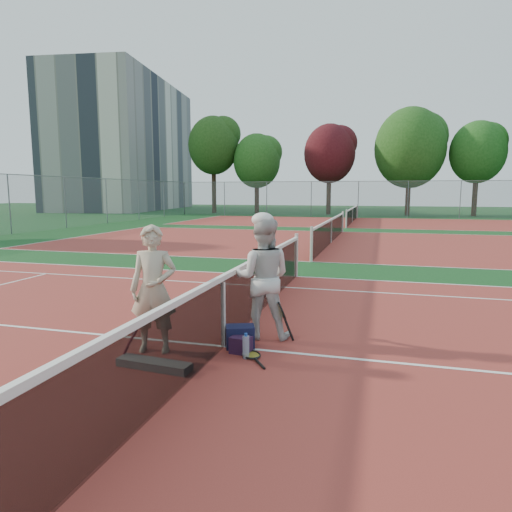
# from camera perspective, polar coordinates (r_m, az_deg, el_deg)

# --- Properties ---
(ground) EXTENTS (130.00, 130.00, 0.00)m
(ground) POSITION_cam_1_polar(r_m,az_deg,el_deg) (6.50, -4.07, -11.24)
(ground) COLOR #103D18
(ground) RESTS_ON ground
(court_main) EXTENTS (23.77, 10.97, 0.01)m
(court_main) POSITION_cam_1_polar(r_m,az_deg,el_deg) (6.50, -4.07, -11.22)
(court_main) COLOR maroon
(court_main) RESTS_ON ground
(court_far_a) EXTENTS (23.77, 10.97, 0.01)m
(court_far_a) POSITION_cam_1_polar(r_m,az_deg,el_deg) (19.51, 9.35, 1.65)
(court_far_a) COLOR maroon
(court_far_a) RESTS_ON ground
(court_far_b) EXTENTS (23.77, 10.97, 0.01)m
(court_far_b) POSITION_cam_1_polar(r_m,az_deg,el_deg) (32.91, 11.93, 4.17)
(court_far_b) COLOR maroon
(court_far_b) RESTS_ON ground
(net_main) EXTENTS (0.10, 10.98, 1.02)m
(net_main) POSITION_cam_1_polar(r_m,az_deg,el_deg) (6.35, -4.11, -6.90)
(net_main) COLOR black
(net_main) RESTS_ON ground
(net_far_a) EXTENTS (0.10, 10.98, 1.02)m
(net_far_a) POSITION_cam_1_polar(r_m,az_deg,el_deg) (19.46, 9.38, 3.14)
(net_far_a) COLOR black
(net_far_a) RESTS_ON ground
(net_far_b) EXTENTS (0.10, 10.98, 1.02)m
(net_far_b) POSITION_cam_1_polar(r_m,az_deg,el_deg) (32.88, 11.96, 5.05)
(net_far_b) COLOR black
(net_far_b) RESTS_ON ground
(fence_back) EXTENTS (32.00, 0.06, 3.00)m
(fence_back) POSITION_cam_1_polar(r_m,az_deg,el_deg) (39.84, 12.66, 6.95)
(fence_back) COLOR slate
(fence_back) RESTS_ON ground
(apartment_block) EXTENTS (12.96, 23.18, 15.00)m
(apartment_block) POSITION_cam_1_polar(r_m,az_deg,el_deg) (58.40, -15.94, 13.03)
(apartment_block) COLOR beige
(apartment_block) RESTS_ON ground
(player_a) EXTENTS (0.70, 0.54, 1.72)m
(player_a) POSITION_cam_1_polar(r_m,az_deg,el_deg) (6.24, -12.69, -4.07)
(player_a) COLOR #B8A98E
(player_a) RESTS_ON ground
(player_b) EXTENTS (0.97, 0.81, 1.79)m
(player_b) POSITION_cam_1_polar(r_m,az_deg,el_deg) (6.69, 0.82, -2.74)
(player_b) COLOR silver
(player_b) RESTS_ON ground
(racket_red) EXTENTS (0.40, 0.38, 0.55)m
(racket_red) POSITION_cam_1_polar(r_m,az_deg,el_deg) (6.10, -14.63, -10.12)
(racket_red) COLOR maroon
(racket_red) RESTS_ON ground
(racket_black_held) EXTENTS (0.33, 0.34, 0.57)m
(racket_black_held) POSITION_cam_1_polar(r_m,az_deg,el_deg) (6.64, 3.25, -8.25)
(racket_black_held) COLOR black
(racket_black_held) RESTS_ON ground
(racket_spare) EXTENTS (0.57, 0.64, 0.05)m
(racket_spare) POSITION_cam_1_polar(r_m,az_deg,el_deg) (6.11, -0.59, -12.29)
(racket_spare) COLOR black
(racket_spare) RESTS_ON ground
(sports_bag_navy) EXTENTS (0.46, 0.38, 0.31)m
(sports_bag_navy) POSITION_cam_1_polar(r_m,az_deg,el_deg) (6.42, -1.99, -10.04)
(sports_bag_navy) COLOR #111333
(sports_bag_navy) RESTS_ON ground
(sports_bag_purple) EXTENTS (0.30, 0.23, 0.23)m
(sports_bag_purple) POSITION_cam_1_polar(r_m,az_deg,el_deg) (6.21, -1.89, -11.07)
(sports_bag_purple) COLOR black
(sports_bag_purple) RESTS_ON ground
(net_cover_canvas) EXTENTS (0.98, 0.32, 0.10)m
(net_cover_canvas) POSITION_cam_1_polar(r_m,az_deg,el_deg) (5.86, -12.64, -13.10)
(net_cover_canvas) COLOR #645F5A
(net_cover_canvas) RESTS_ON ground
(water_bottle) EXTENTS (0.09, 0.09, 0.30)m
(water_bottle) POSITION_cam_1_polar(r_m,az_deg,el_deg) (6.01, -1.27, -11.35)
(water_bottle) COLOR #C9E3FF
(water_bottle) RESTS_ON ground
(tree_back_0) EXTENTS (4.99, 4.99, 9.54)m
(tree_back_0) POSITION_cam_1_polar(r_m,az_deg,el_deg) (46.76, -5.34, 13.56)
(tree_back_0) COLOR #382314
(tree_back_0) RESTS_ON ground
(tree_back_1) EXTENTS (4.59, 4.59, 7.74)m
(tree_back_1) POSITION_cam_1_polar(r_m,az_deg,el_deg) (45.54, 0.10, 11.77)
(tree_back_1) COLOR #382314
(tree_back_1) RESTS_ON ground
(tree_back_maroon) EXTENTS (4.73, 4.73, 8.34)m
(tree_back_maroon) POSITION_cam_1_polar(r_m,az_deg,el_deg) (43.82, 9.18, 12.49)
(tree_back_maroon) COLOR #382314
(tree_back_maroon) RESTS_ON ground
(tree_back_3) EXTENTS (6.20, 6.20, 9.55)m
(tree_back_3) POSITION_cam_1_polar(r_m,az_deg,el_deg) (43.88, 18.70, 12.66)
(tree_back_3) COLOR #382314
(tree_back_3) RESTS_ON ground
(tree_back_4) EXTENTS (4.64, 4.64, 8.17)m
(tree_back_4) POSITION_cam_1_polar(r_m,az_deg,el_deg) (44.52, 25.97, 11.56)
(tree_back_4) COLOR #382314
(tree_back_4) RESTS_ON ground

